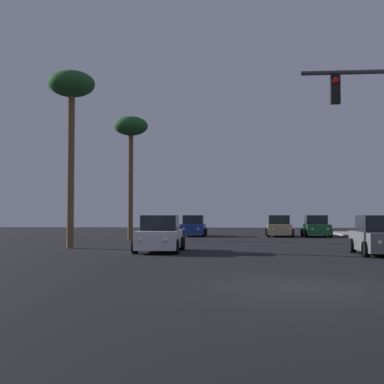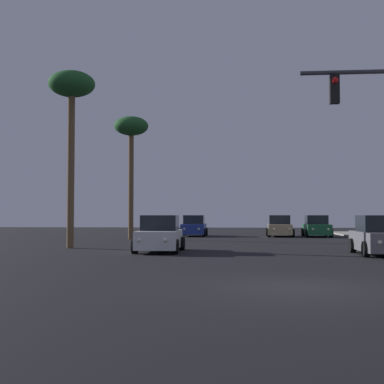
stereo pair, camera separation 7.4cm
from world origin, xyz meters
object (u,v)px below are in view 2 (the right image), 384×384
object	(u,v)px
car_tan	(280,227)
palm_tree_near	(72,94)
palm_tree_mid	(131,133)
car_white	(160,235)
car_green	(317,227)
car_blue	(194,227)
car_grey	(380,237)

from	to	relation	value
car_tan	palm_tree_near	bearing A→B (deg)	56.00
palm_tree_near	palm_tree_mid	xyz separation A→B (m)	(1.06, 10.00, -0.47)
car_tan	palm_tree_mid	size ratio (longest dim) A/B	0.51
car_tan	car_white	xyz separation A→B (m)	(-6.79, -18.26, 0.00)
car_green	palm_tree_near	world-z (taller)	palm_tree_near
palm_tree_near	car_white	bearing A→B (deg)	-24.09
car_blue	car_tan	bearing A→B (deg)	178.19
car_tan	car_white	size ratio (longest dim) A/B	1.00
car_tan	car_white	world-z (taller)	same
car_green	car_blue	bearing A→B (deg)	-0.74
palm_tree_mid	car_grey	bearing A→B (deg)	-44.54
car_white	palm_tree_near	size ratio (longest dim) A/B	0.48
car_blue	car_green	size ratio (longest dim) A/B	1.00
car_tan	car_green	world-z (taller)	same
car_grey	car_green	size ratio (longest dim) A/B	1.00
car_green	car_white	bearing A→B (deg)	62.69
car_blue	car_white	xyz separation A→B (m)	(0.01, -18.39, 0.00)
palm_tree_near	palm_tree_mid	world-z (taller)	palm_tree_near
car_white	palm_tree_mid	size ratio (longest dim) A/B	0.51
car_white	palm_tree_near	distance (m)	9.00
car_tan	car_grey	bearing A→B (deg)	100.54
car_green	car_white	xyz separation A→B (m)	(-9.65, -18.15, 0.00)
car_blue	car_tan	size ratio (longest dim) A/B	0.99
palm_tree_near	car_green	bearing A→B (deg)	47.48
car_tan	car_grey	xyz separation A→B (m)	(2.83, -19.34, 0.00)
car_grey	car_green	bearing A→B (deg)	-89.92
palm_tree_near	palm_tree_mid	distance (m)	10.07
car_green	car_white	distance (m)	20.56
car_green	palm_tree_mid	world-z (taller)	palm_tree_mid
car_tan	car_grey	distance (m)	19.55
car_grey	car_white	bearing A→B (deg)	-6.26
car_blue	car_tan	world-z (taller)	same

